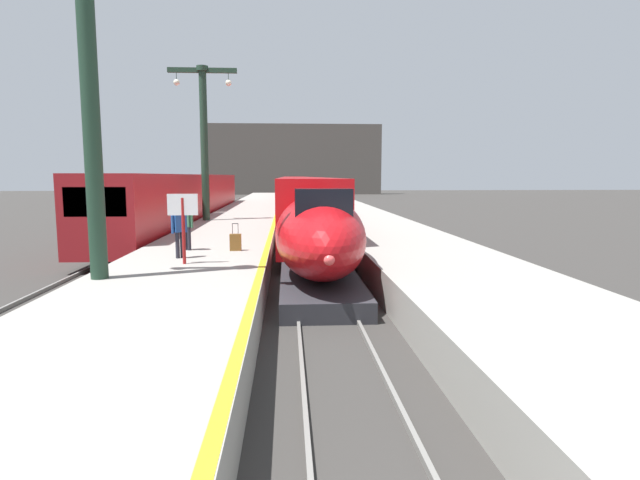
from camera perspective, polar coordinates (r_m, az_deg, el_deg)
platform_left at (r=27.27m, az=-10.04°, el=0.36°), size 4.80×110.00×1.05m
platform_right at (r=27.57m, az=6.94°, el=0.49°), size 4.80×110.00×1.05m
platform_left_safety_stripe at (r=27.05m, az=-5.26°, el=1.51°), size 0.20×107.80×0.01m
rail_main_left at (r=29.89m, az=-3.14°, el=0.15°), size 0.08×110.00×0.12m
rail_main_right at (r=29.94m, az=-0.27°, el=0.17°), size 0.08×110.00×0.12m
rail_secondary_left at (r=30.90m, az=-18.33°, el=0.02°), size 0.08×110.00×0.12m
rail_secondary_right at (r=30.55m, az=-15.61°, el=0.05°), size 0.08×110.00×0.12m
highspeed_train_main at (r=49.52m, az=-2.49°, el=5.14°), size 2.92×76.34×3.60m
regional_train_adjacent at (r=38.19m, az=-14.40°, el=4.57°), size 2.85×36.60×3.80m
station_column_mid at (r=14.57m, az=-24.45°, el=17.73°), size 4.00×0.68×9.10m
station_column_far at (r=31.65m, az=-12.82°, el=12.03°), size 4.00×0.68×9.02m
passenger_near_edge at (r=18.89m, az=-14.62°, el=1.88°), size 0.49×0.39×1.69m
passenger_mid_platform at (r=17.13m, az=-15.42°, el=1.33°), size 0.44×0.42×1.69m
rolling_suitcase at (r=18.48m, az=-9.40°, el=-0.24°), size 0.40×0.22×0.98m
departure_info_board at (r=15.90m, az=-15.04°, el=2.78°), size 0.90×0.10×2.12m
terminus_back_wall at (r=104.22m, az=-3.13°, el=8.96°), size 36.00×2.00×14.00m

